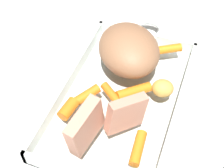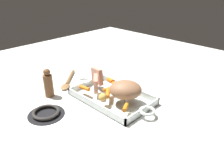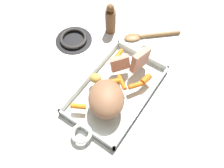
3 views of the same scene
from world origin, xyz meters
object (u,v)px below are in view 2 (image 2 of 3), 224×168
Objects in this scene: baby_carrot_northwest at (125,107)px; roast_slice_outer at (96,84)px; baby_carrot_short at (114,84)px; baby_carrot_center_left at (110,80)px; pork_roast at (126,90)px; pepper_mill at (48,84)px; roast_slice_thick at (97,76)px; serving_spoon at (68,81)px; potato_golden_small at (103,97)px; stove_burner_rear at (46,113)px; baby_carrot_southwest at (109,89)px; roasting_dish at (112,97)px; baby_carrot_southeast at (85,88)px; baby_carrot_center_right at (108,93)px.

roast_slice_outer is at bearing -7.59° from baby_carrot_northwest.
baby_carrot_center_left is at bearing -22.43° from baby_carrot_short.
pork_roast is 1.01× the size of pepper_mill.
roast_slice_thick is 0.24m from pepper_mill.
potato_golden_small is at bearing 41.40° from serving_spoon.
stove_burner_rear is (0.25, 0.23, -0.04)m from baby_carrot_northwest.
serving_spoon is (0.18, 0.06, -0.07)m from roast_slice_thick.
roast_slice_thick is 1.27× the size of baby_carrot_southwest.
potato_golden_small is (-0.02, 0.08, 0.04)m from roasting_dish.
pork_roast reaches higher than roasting_dish.
roast_slice_outer is at bearing -139.05° from baby_carrot_southeast.
potato_golden_small is at bearing 7.32° from baby_carrot_northwest.
roast_slice_outer is 0.06m from baby_carrot_southeast.
roast_slice_outer reaches higher than serving_spoon.
baby_carrot_southwest and baby_carrot_northwest have the same top height.
roast_slice_thick reaches higher than potato_golden_small.
baby_carrot_center_right is 1.66× the size of potato_golden_small.
roasting_dish reaches higher than serving_spoon.
roasting_dish is at bearing 170.68° from roast_slice_thick.
stove_burner_rear is (0.08, 0.30, -0.03)m from baby_carrot_southwest.
potato_golden_small is at bearing 145.86° from roast_slice_thick.
baby_carrot_southwest is 0.30m from pepper_mill.
roast_slice_thick is at bearing -118.78° from pepper_mill.
roasting_dish is 11.47× the size of potato_golden_small.
roast_slice_outer is 0.23m from pepper_mill.
stove_burner_rear is at bearing 93.18° from roast_slice_thick.
roasting_dish is 3.13× the size of stove_burner_rear.
roast_slice_thick is at bearing -3.15° from pork_roast.
roast_slice_outer is at bearing -97.64° from stove_burner_rear.
pork_roast is 0.09m from baby_carrot_center_right.
stove_burner_rear is at bearing -4.32° from serving_spoon.
baby_carrot_southwest is (-0.09, -0.08, -0.00)m from baby_carrot_southeast.
potato_golden_small reaches higher than baby_carrot_southwest.
roasting_dish is 0.31m from pepper_mill.
baby_carrot_southeast reaches higher than roasting_dish.
roasting_dish is 0.04m from baby_carrot_southwest.
pepper_mill is at bearing 32.24° from pork_roast.
potato_golden_small is 0.27× the size of stove_burner_rear.
pepper_mill is at bearing 43.72° from baby_carrot_southeast.
potato_golden_small is at bearing 117.10° from baby_carrot_southwest.
baby_carrot_center_left is 0.37m from stove_burner_rear.
baby_carrot_center_left is 0.31m from pepper_mill.
pepper_mill reaches higher than stove_burner_rear.
pork_roast is 0.94× the size of stove_burner_rear.
potato_golden_small is 0.25m from stove_burner_rear.
baby_carrot_southeast is 0.15m from baby_carrot_center_left.
serving_spoon is (0.32, -0.04, -0.04)m from potato_golden_small.
roast_slice_outer is at bearing 49.72° from serving_spoon.
pork_roast is at bearing -163.75° from roast_slice_outer.
baby_carrot_southeast is 1.47× the size of potato_golden_small.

